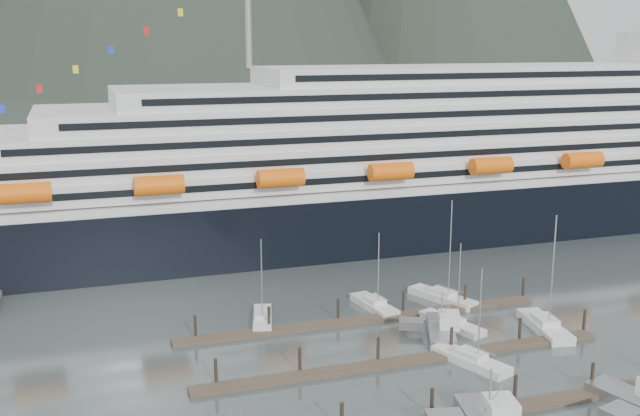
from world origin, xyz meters
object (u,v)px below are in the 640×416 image
Objects in this scene: sailboat_d at (452,324)px; sailboat_g at (442,297)px; sailboat_c at (471,361)px; sailboat_h at (545,327)px; sailboat_f at (374,306)px; trawler_e at (440,329)px; sailboat_e at (262,319)px; cruise_ship at (462,165)px.

sailboat_g is at bearing -38.41° from sailboat_d.
sailboat_d is at bearing -38.29° from sailboat_c.
sailboat_h is (13.54, 5.82, 0.04)m from sailboat_c.
trawler_e is (3.97, -11.02, 0.41)m from sailboat_f.
sailboat_c reaches higher than sailboat_d.
sailboat_g reaches higher than trawler_e.
sailboat_c is 0.76× the size of sailboat_h.
sailboat_d is at bearing 136.54° from sailboat_g.
sailboat_e is 22.15m from trawler_e.
sailboat_c is 26.94m from sailboat_e.
sailboat_d is 23.67m from sailboat_e.
cruise_ship is at bearing -38.83° from sailboat_e.
cruise_ship is at bearing -54.87° from sailboat_g.
sailboat_c is (-28.53, -54.44, -11.63)m from cruise_ship.
sailboat_h is at bearing -132.50° from sailboat_d.
sailboat_f is 10.04m from sailboat_g.
sailboat_g is (25.27, -0.00, 0.03)m from sailboat_e.
cruise_ship is 51.97m from sailboat_d.
sailboat_e reaches higher than sailboat_f.
sailboat_f is 11.72m from trawler_e.
trawler_e is (-27.91, -45.97, -11.23)m from cruise_ship.
sailboat_g reaches higher than sailboat_c.
sailboat_h is at bearing -98.46° from sailboat_e.
sailboat_e reaches higher than trawler_e.
sailboat_h is at bearing -176.26° from sailboat_g.
sailboat_f is (-6.67, 8.98, 0.02)m from sailboat_d.
cruise_ship is at bearing -47.67° from sailboat_d.
sailboat_h reaches higher than sailboat_d.
sailboat_c is 1.18× the size of trawler_e.
sailboat_c is at bearing 122.74° from sailboat_h.
cruise_ship is 42.82m from sailboat_g.
sailboat_c is at bearing 138.19° from sailboat_g.
sailboat_d reaches higher than trawler_e.
sailboat_h reaches higher than trawler_e.
sailboat_e is (-21.90, 8.98, 0.00)m from sailboat_d.
sailboat_g is (-21.84, -34.95, -11.62)m from cruise_ship.
sailboat_c is 1.02× the size of sailboat_e.
sailboat_e is at bearing 76.42° from sailboat_h.
sailboat_h is at bearing -107.14° from cruise_ship.
cruise_ship reaches higher than sailboat_g.
cruise_ship reaches higher than sailboat_f.
sailboat_g reaches higher than sailboat_e.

